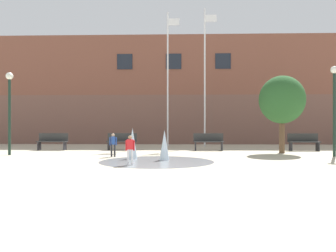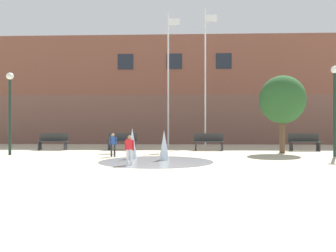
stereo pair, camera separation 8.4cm
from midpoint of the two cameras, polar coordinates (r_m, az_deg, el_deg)
The scene contains 14 objects.
ground_plane at distance 8.44m, azimuth -0.31°, elevation -8.86°, with size 100.00×100.00×0.00m, color #BCB299.
library_building at distance 26.44m, azimuth 1.31°, elevation 5.70°, with size 36.00×6.05×7.85m.
splash_fountain at distance 12.58m, azimuth -3.08°, elevation -3.96°, with size 4.18×4.18×1.23m.
park_bench_far_left at distance 18.77m, azimuth -19.26°, elevation -2.51°, with size 1.60×0.44×0.91m.
park_bench_center at distance 17.94m, azimuth -7.85°, elevation -2.62°, with size 1.60×0.44×0.91m.
park_bench_under_right_flagpole at distance 17.58m, azimuth 7.26°, elevation -2.67°, with size 1.60×0.44×0.91m.
park_bench_far_right at distance 18.60m, azimuth 22.75°, elevation -2.53°, with size 1.60×0.44×0.91m.
child_running at distance 10.99m, azimuth -6.51°, elevation -3.76°, with size 0.31×0.13×0.99m.
child_with_pink_shirt at distance 14.01m, azimuth -9.39°, elevation -2.95°, with size 0.31×0.24×0.99m.
flagpole_left at distance 21.05m, azimuth 0.24°, elevation 8.81°, with size 0.80×0.10×8.55m.
flagpole_right at distance 21.13m, azimuth 6.71°, elevation 9.07°, with size 0.80×0.10×8.75m.
lamp_post_left_lane at distance 16.30m, azimuth -25.69°, elevation 3.98°, with size 0.32×0.32×3.70m.
lamp_post_right_lane at distance 15.65m, azimuth 27.18°, elevation 4.48°, with size 0.32×0.32×3.85m.
street_tree_near_building at distance 16.64m, azimuth 19.42°, elevation 4.31°, with size 2.16×2.16×3.71m.
Camera 2 is at (0.39, -8.33, 1.30)m, focal length 35.00 mm.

